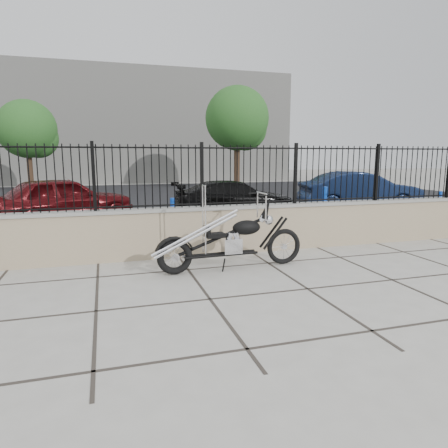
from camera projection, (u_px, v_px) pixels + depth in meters
name	position (u px, v px, depth m)	size (l,w,h in m)	color
ground_plane	(308.00, 289.00, 5.92)	(90.00, 90.00, 0.00)	#99968E
parking_lot	(172.00, 200.00, 17.72)	(30.00, 30.00, 0.00)	black
retaining_wall	(250.00, 228.00, 8.20)	(14.00, 0.36, 0.96)	gray
iron_fence	(250.00, 175.00, 8.02)	(14.00, 0.08, 1.20)	black
background_building	(140.00, 128.00, 30.26)	(22.00, 6.00, 8.00)	beige
chopper_motorcycle	(229.00, 227.00, 6.82)	(2.51, 0.44, 1.50)	black
car_red	(63.00, 199.00, 11.69)	(1.60, 3.99, 1.36)	#4A0A0D
car_black	(235.00, 198.00, 12.90)	(1.62, 3.99, 1.16)	black
car_blue	(360.00, 191.00, 14.22)	(1.47, 4.21, 1.39)	#0F1B39
bollard_a	(172.00, 215.00, 10.30)	(0.11, 0.11, 0.88)	#0C59B4
bollard_b	(324.00, 206.00, 11.38)	(0.13, 0.13, 1.08)	#0B16A7
bollard_c	(439.00, 206.00, 12.13)	(0.11, 0.11, 0.89)	#0C5EB4
tree_left	(27.00, 126.00, 19.65)	(2.85, 2.85, 4.81)	#382619
tree_right	(237.00, 115.00, 21.68)	(3.47, 3.47, 5.85)	#382619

